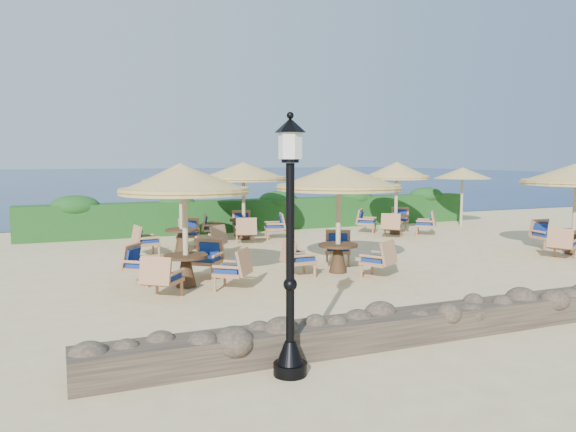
{
  "coord_description": "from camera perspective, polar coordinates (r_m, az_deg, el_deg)",
  "views": [
    {
      "loc": [
        -7.5,
        -13.32,
        2.82
      ],
      "look_at": [
        -2.0,
        0.1,
        1.3
      ],
      "focal_mm": 35.0,
      "sensor_mm": 36.0,
      "label": 1
    }
  ],
  "objects": [
    {
      "name": "ground",
      "position": [
        15.54,
        7.0,
        -4.52
      ],
      "size": [
        120.0,
        120.0,
        0.0
      ],
      "primitive_type": "plane",
      "color": "beige",
      "rests_on": "ground"
    },
    {
      "name": "sea",
      "position": [
        83.7,
        -17.18,
        3.8
      ],
      "size": [
        160.0,
        160.0,
        0.0
      ],
      "primitive_type": "plane",
      "color": "#0B1C48",
      "rests_on": "ground"
    },
    {
      "name": "hedge",
      "position": [
        21.96,
        -2.2,
        0.18
      ],
      "size": [
        18.0,
        0.9,
        1.2
      ],
      "primitive_type": "cube",
      "color": "#143F15",
      "rests_on": "ground"
    },
    {
      "name": "stone_wall",
      "position": [
        10.66,
        23.73,
        -8.65
      ],
      "size": [
        15.0,
        0.65,
        0.44
      ],
      "primitive_type": "cube",
      "color": "brown",
      "rests_on": "ground"
    },
    {
      "name": "lamp_post",
      "position": [
        7.17,
        0.22,
        -4.23
      ],
      "size": [
        0.44,
        0.44,
        3.31
      ],
      "color": "black",
      "rests_on": "ground"
    },
    {
      "name": "extra_parasol",
      "position": [
        24.03,
        17.32,
        4.17
      ],
      "size": [
        2.3,
        2.3,
        2.41
      ],
      "color": "tan",
      "rests_on": "ground"
    },
    {
      "name": "cafe_set_0",
      "position": [
        12.28,
        -10.44,
        1.25
      ],
      "size": [
        2.82,
        2.82,
        2.65
      ],
      "color": "tan",
      "rests_on": "ground"
    },
    {
      "name": "cafe_set_1",
      "position": [
        13.65,
        5.16,
        2.36
      ],
      "size": [
        3.05,
        3.05,
        2.65
      ],
      "color": "tan",
      "rests_on": "ground"
    },
    {
      "name": "cafe_set_2",
      "position": [
        18.21,
        27.22,
        2.65
      ],
      "size": [
        3.09,
        3.09,
        2.65
      ],
      "color": "tan",
      "rests_on": "ground"
    },
    {
      "name": "cafe_set_3",
      "position": [
        16.8,
        -10.83,
        2.27
      ],
      "size": [
        2.59,
        2.74,
        2.65
      ],
      "color": "tan",
      "rests_on": "ground"
    },
    {
      "name": "cafe_set_4",
      "position": [
        19.22,
        -4.55,
        3.12
      ],
      "size": [
        2.97,
        2.97,
        2.65
      ],
      "color": "tan",
      "rests_on": "ground"
    },
    {
      "name": "cafe_set_5",
      "position": [
        20.86,
        10.95,
        2.78
      ],
      "size": [
        2.59,
        2.59,
        2.65
      ],
      "color": "tan",
      "rests_on": "ground"
    }
  ]
}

